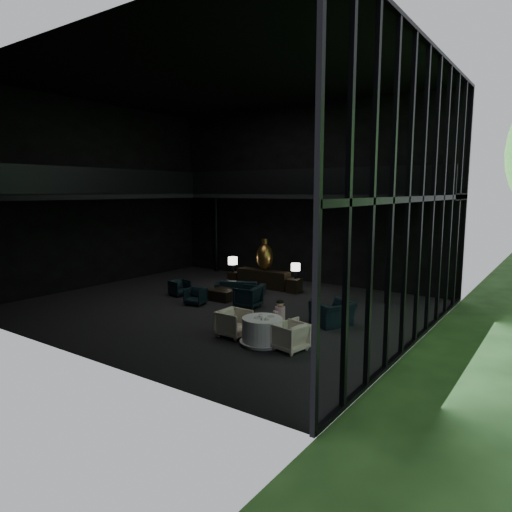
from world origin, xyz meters
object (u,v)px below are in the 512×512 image
Objects in this scene: table_lamp_left at (233,261)px; coffee_table at (223,295)px; window_armchair at (333,308)px; console at (264,279)px; bronze_urn at (265,257)px; side_table_right at (294,286)px; lounge_armchair_east at (248,295)px; side_table_left at (234,278)px; lounge_armchair_west at (180,288)px; dining_chair_west at (234,320)px; dining_table at (262,333)px; sofa at (240,285)px; table_lamp_right at (296,268)px; lounge_armchair_south at (196,297)px; dining_chair_north at (283,327)px; child at (280,310)px; dining_chair_east at (290,334)px.

table_lamp_left is 3.18m from coffee_table.
table_lamp_left is 0.55× the size of window_armchair.
bronze_urn is (0.00, 0.08, 0.97)m from console.
side_table_right is 3.05m from lounge_armchair_east.
lounge_armchair_west is (-0.34, -3.20, 0.05)m from side_table_left.
dining_chair_west reaches higher than lounge_armchair_east.
dining_table is (6.06, -2.97, 0.01)m from lounge_armchair_west.
table_lamp_left reaches higher than sofa.
coffee_table is (-0.03, -2.84, -1.16)m from bronze_urn.
sofa is at bearing -137.92° from table_lamp_right.
side_table_right is at bearing 14.43° from dining_chair_west.
lounge_armchair_east is at bearing -65.58° from console.
lounge_armchair_west is at bearing 142.24° from lounge_armchair_south.
bronze_urn is 2.17× the size of dining_chair_north.
dining_chair_west is at bearing 22.68° from lounge_armchair_east.
coffee_table is 1.47× the size of dining_chair_north.
lounge_armchair_south is 4.72m from child.
child is (2.70, -2.13, 0.30)m from lounge_armchair_east.
lounge_armchair_south is at bearing -106.54° from coffee_table.
lounge_armchair_west reaches higher than lounge_armchair_south.
lounge_armchair_east is 1.52m from coffee_table.
coffee_table is (0.09, -1.22, -0.18)m from sofa.
dining_chair_north is at bearing -42.19° from side_table_left.
dining_table is 2.00× the size of child.
table_lamp_right is 0.74× the size of dining_chair_east.
dining_chair_east is (6.94, -2.95, 0.12)m from lounge_armchair_west.
lounge_armchair_west is (-1.94, -3.21, -0.08)m from console.
window_armchair is (3.51, -0.29, 0.09)m from lounge_armchair_east.
lounge_armchair_south is 0.72× the size of dining_chair_east.
dining_chair_west is (3.06, -6.16, -0.89)m from bronze_urn.
window_armchair reaches higher than lounge_armchair_west.
coffee_table is 4.89m from child.
side_table_left is 9.02m from dining_chair_east.
lounge_armchair_east reaches higher than side_table_right.
dining_chair_east is (3.57, -3.03, -0.03)m from lounge_armchair_east.
lounge_armchair_west is at bearing -95.09° from lounge_armchair_east.
child reaches higher than side_table_right.
child reaches higher than lounge_armchair_south.
console is 0.98m from bronze_urn.
dining_table is 0.88m from dining_chair_east.
side_table_left is at bearing 95.07° from lounge_armchair_south.
side_table_right is at bearing 112.51° from dining_table.
dining_chair_west reaches higher than lounge_armchair_west.
lounge_armchair_east reaches higher than console.
table_lamp_left is 0.82× the size of dining_chair_east.
bronze_urn is at bearing 89.43° from coffee_table.
table_lamp_right reaches higher than lounge_armchair_south.
table_lamp_left reaches higher than console.
coffee_table is at bearing -59.15° from table_lamp_left.
window_armchair is (4.94, -3.43, 0.17)m from console.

